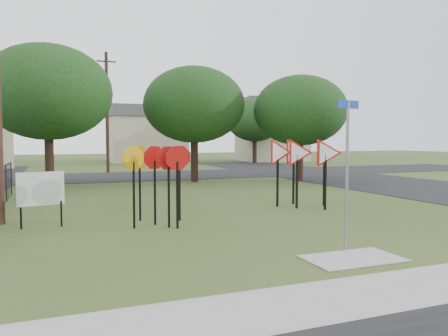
# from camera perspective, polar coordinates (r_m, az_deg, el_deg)

# --- Properties ---
(ground) EXTENTS (140.00, 140.00, 0.00)m
(ground) POSITION_cam_1_polar(r_m,az_deg,el_deg) (11.62, 9.14, -8.71)
(ground) COLOR #31471A
(sidewalk) EXTENTS (30.00, 1.60, 0.02)m
(sidewalk) POSITION_cam_1_polar(r_m,az_deg,el_deg) (8.40, 24.25, -13.80)
(sidewalk) COLOR gray
(sidewalk) RESTS_ON ground
(street_right) EXTENTS (8.00, 50.00, 0.02)m
(street_right) POSITION_cam_1_polar(r_m,az_deg,el_deg) (26.70, 20.56, -1.85)
(street_right) COLOR black
(street_right) RESTS_ON ground
(street_far) EXTENTS (60.00, 8.00, 0.02)m
(street_far) POSITION_cam_1_polar(r_m,az_deg,el_deg) (30.43, -10.30, -1.02)
(street_far) COLOR black
(street_far) RESTS_ON ground
(curb_pad) EXTENTS (2.00, 1.20, 0.02)m
(curb_pad) POSITION_cam_1_polar(r_m,az_deg,el_deg) (9.69, 16.49, -11.28)
(curb_pad) COLOR gray
(curb_pad) RESTS_ON ground
(street_name_sign) EXTENTS (0.68, 0.18, 3.36)m
(street_name_sign) POSITION_cam_1_polar(r_m,az_deg,el_deg) (10.02, 15.77, 0.21)
(street_name_sign) COLOR gray
(street_name_sign) RESTS_ON ground
(stop_sign_cluster) EXTENTS (2.20, 1.85, 2.33)m
(stop_sign_cluster) POSITION_cam_1_polar(r_m,az_deg,el_deg) (12.80, -8.52, 0.32)
(stop_sign_cluster) COLOR black
(stop_sign_cluster) RESTS_ON ground
(yield_sign_cluster) EXTENTS (2.80, 2.31, 2.59)m
(yield_sign_cluster) POSITION_cam_1_polar(r_m,az_deg,el_deg) (16.34, 10.36, 1.57)
(yield_sign_cluster) COLOR black
(yield_sign_cluster) RESTS_ON ground
(info_board) EXTENTS (1.25, 0.29, 1.59)m
(info_board) POSITION_cam_1_polar(r_m,az_deg,el_deg) (13.36, -22.81, -2.76)
(info_board) COLOR black
(info_board) RESTS_ON ground
(far_pole_a) EXTENTS (1.40, 0.24, 9.00)m
(far_pole_a) POSITION_cam_1_polar(r_m,az_deg,el_deg) (34.05, -15.02, 7.15)
(far_pole_a) COLOR #3B241B
(far_pole_a) RESTS_ON ground
(far_pole_b) EXTENTS (1.40, 0.24, 8.50)m
(far_pole_b) POSITION_cam_1_polar(r_m,az_deg,el_deg) (39.61, -4.02, 6.40)
(far_pole_b) COLOR #3B241B
(far_pole_b) RESTS_ON ground
(house_mid) EXTENTS (8.40, 8.40, 6.20)m
(house_mid) POSITION_cam_1_polar(r_m,az_deg,el_deg) (50.73, -10.23, 4.41)
(house_mid) COLOR #C1B69B
(house_mid) RESTS_ON ground
(house_right) EXTENTS (8.30, 8.30, 7.20)m
(house_right) POSITION_cam_1_polar(r_m,az_deg,el_deg) (51.59, 6.16, 4.99)
(house_right) COLOR #C1B69B
(house_right) RESTS_ON ground
(tree_near_left) EXTENTS (6.40, 6.40, 7.27)m
(tree_near_left) POSITION_cam_1_polar(r_m,az_deg,el_deg) (23.89, -22.04, 9.13)
(tree_near_left) COLOR black
(tree_near_left) RESTS_ON ground
(tree_near_mid) EXTENTS (6.00, 6.00, 6.80)m
(tree_near_mid) POSITION_cam_1_polar(r_m,az_deg,el_deg) (26.05, -3.92, 8.23)
(tree_near_mid) COLOR black
(tree_near_mid) RESTS_ON ground
(tree_near_right) EXTENTS (5.60, 5.60, 6.33)m
(tree_near_right) POSITION_cam_1_polar(r_m,az_deg,el_deg) (26.67, 9.92, 7.39)
(tree_near_right) COLOR black
(tree_near_right) RESTS_ON ground
(tree_far_right) EXTENTS (6.00, 6.00, 6.80)m
(tree_far_right) POSITION_cam_1_polar(r_m,az_deg,el_deg) (46.26, 4.04, 6.25)
(tree_far_right) COLOR black
(tree_far_right) RESTS_ON ground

